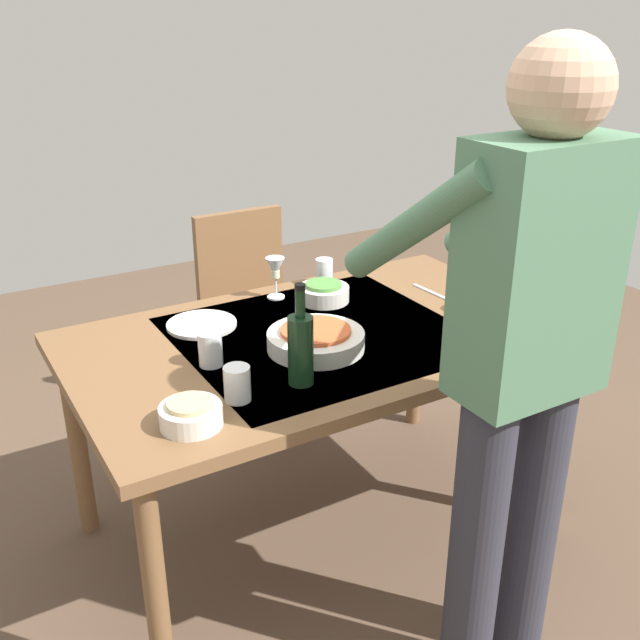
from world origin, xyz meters
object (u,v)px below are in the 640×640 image
(water_cup_near_right, at_px, (324,272))
(water_cup_far_left, at_px, (237,384))
(person_server, at_px, (521,355))
(side_bowl_bread, at_px, (191,414))
(wine_glass_left, at_px, (497,286))
(wine_glass_right, at_px, (275,270))
(dinner_plate_near, at_px, (202,324))
(chair_near, at_px, (251,304))
(side_bowl_salad, at_px, (324,292))
(water_cup_near_left, at_px, (210,349))
(dining_table, at_px, (320,355))
(wine_bottle, at_px, (301,347))
(serving_bowl_pasta, at_px, (316,339))

(water_cup_near_right, height_order, water_cup_far_left, water_cup_near_right)
(person_server, distance_m, side_bowl_bread, 0.82)
(person_server, distance_m, wine_glass_left, 0.75)
(wine_glass_right, distance_m, dinner_plate_near, 0.36)
(water_cup_near_right, xyz_separation_m, side_bowl_bread, (0.80, 0.69, -0.02))
(side_bowl_bread, bearing_deg, chair_near, -121.41)
(dinner_plate_near, bearing_deg, water_cup_far_left, 78.71)
(side_bowl_salad, bearing_deg, water_cup_near_left, 25.84)
(dining_table, distance_m, wine_glass_left, 0.64)
(chair_near, bearing_deg, dining_table, 79.87)
(wine_bottle, height_order, water_cup_far_left, wine_bottle)
(serving_bowl_pasta, xyz_separation_m, side_bowl_salad, (-0.22, -0.33, 0.00))
(person_server, height_order, side_bowl_salad, person_server)
(wine_bottle, relative_size, dinner_plate_near, 1.29)
(water_cup_near_left, height_order, serving_bowl_pasta, water_cup_near_left)
(dining_table, distance_m, serving_bowl_pasta, 0.15)
(wine_glass_right, height_order, dinner_plate_near, wine_glass_right)
(dining_table, bearing_deg, serving_bowl_pasta, 52.61)
(dining_table, distance_m, side_bowl_bread, 0.65)
(chair_near, bearing_deg, water_cup_near_left, 58.50)
(chair_near, bearing_deg, water_cup_near_right, 100.74)
(water_cup_near_left, relative_size, water_cup_near_right, 1.02)
(dining_table, relative_size, side_bowl_salad, 8.79)
(side_bowl_bread, bearing_deg, serving_bowl_pasta, -155.55)
(wine_bottle, relative_size, serving_bowl_pasta, 0.99)
(person_server, height_order, serving_bowl_pasta, person_server)
(chair_near, bearing_deg, water_cup_far_left, 63.29)
(dining_table, distance_m, water_cup_far_left, 0.49)
(wine_bottle, relative_size, side_bowl_bread, 1.85)
(serving_bowl_pasta, height_order, side_bowl_bread, same)
(side_bowl_bread, bearing_deg, person_server, 148.22)
(wine_glass_right, xyz_separation_m, dinner_plate_near, (0.33, 0.10, -0.10))
(water_cup_far_left, xyz_separation_m, dinner_plate_near, (-0.10, -0.51, -0.04))
(chair_near, distance_m, side_bowl_bread, 1.39)
(water_cup_near_right, bearing_deg, side_bowl_bread, 40.80)
(dining_table, relative_size, dinner_plate_near, 6.88)
(person_server, relative_size, water_cup_near_left, 16.45)
(person_server, xyz_separation_m, dinner_plate_near, (0.43, -0.99, -0.20))
(wine_glass_right, distance_m, serving_bowl_pasta, 0.46)
(person_server, bearing_deg, water_cup_far_left, -42.34)
(water_cup_near_left, xyz_separation_m, dinner_plate_near, (-0.08, -0.28, -0.05))
(dining_table, xyz_separation_m, wine_glass_left, (-0.60, 0.16, 0.18))
(wine_glass_right, relative_size, side_bowl_salad, 0.84)
(side_bowl_salad, bearing_deg, chair_near, -89.66)
(dinner_plate_near, bearing_deg, water_cup_near_left, 73.48)
(wine_bottle, relative_size, wine_glass_right, 1.96)
(wine_bottle, relative_size, wine_glass_left, 1.96)
(person_server, distance_m, side_bowl_salad, 0.99)
(serving_bowl_pasta, bearing_deg, water_cup_far_left, 26.08)
(person_server, xyz_separation_m, serving_bowl_pasta, (0.19, -0.65, -0.17))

